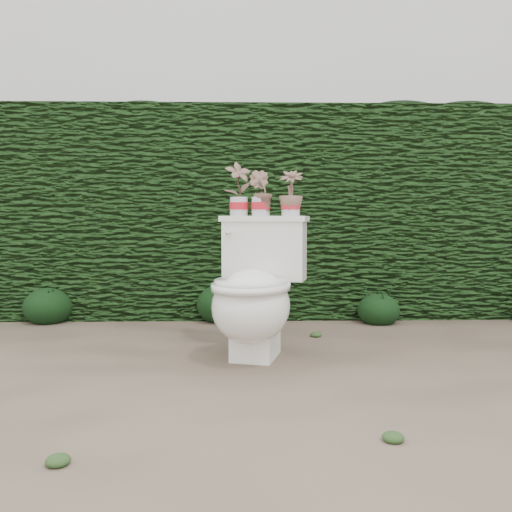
{
  "coord_description": "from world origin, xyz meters",
  "views": [
    {
      "loc": [
        0.16,
        -2.87,
        0.76
      ],
      "look_at": [
        0.23,
        0.17,
        0.55
      ],
      "focal_mm": 38.0,
      "sensor_mm": 36.0,
      "label": 1
    }
  ],
  "objects_px": {
    "toilet": "(255,294)",
    "potted_plant_center": "(261,194)",
    "potted_plant_right": "(291,194)",
    "potted_plant_left": "(239,190)"
  },
  "relations": [
    {
      "from": "potted_plant_center",
      "to": "potted_plant_right",
      "type": "height_order",
      "value": "potted_plant_center"
    },
    {
      "from": "potted_plant_left",
      "to": "potted_plant_right",
      "type": "xyz_separation_m",
      "value": [
        0.3,
        -0.08,
        -0.03
      ]
    },
    {
      "from": "potted_plant_left",
      "to": "potted_plant_right",
      "type": "bearing_deg",
      "value": -36.75
    },
    {
      "from": "toilet",
      "to": "potted_plant_center",
      "type": "distance_m",
      "value": 0.6
    },
    {
      "from": "potted_plant_center",
      "to": "potted_plant_right",
      "type": "bearing_deg",
      "value": -165.0
    },
    {
      "from": "potted_plant_right",
      "to": "toilet",
      "type": "bearing_deg",
      "value": -129.72
    },
    {
      "from": "toilet",
      "to": "potted_plant_left",
      "type": "height_order",
      "value": "potted_plant_left"
    },
    {
      "from": "toilet",
      "to": "potted_plant_right",
      "type": "height_order",
      "value": "potted_plant_right"
    },
    {
      "from": "toilet",
      "to": "potted_plant_center",
      "type": "relative_size",
      "value": 3.07
    },
    {
      "from": "toilet",
      "to": "potted_plant_right",
      "type": "distance_m",
      "value": 0.61
    }
  ]
}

